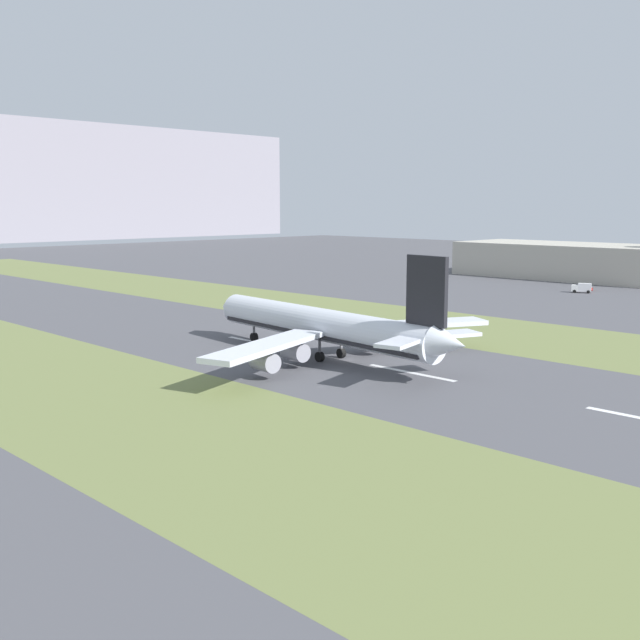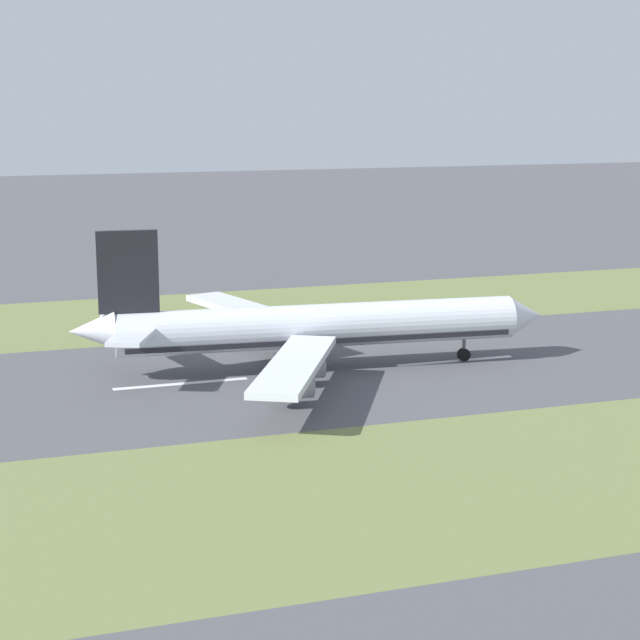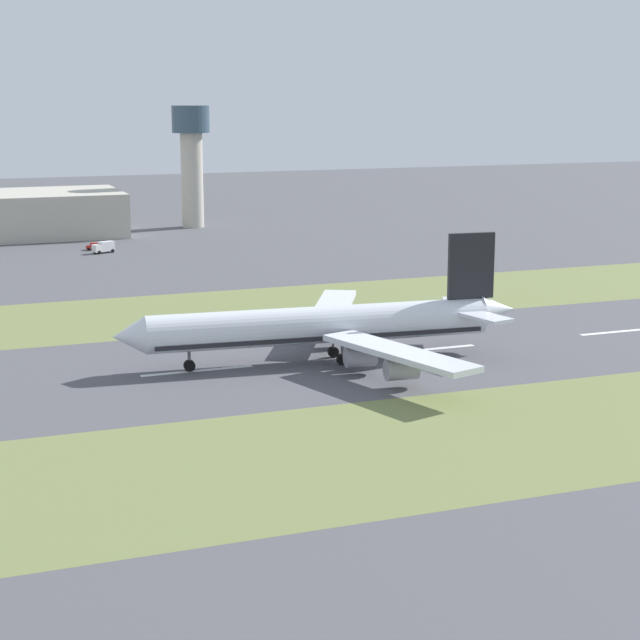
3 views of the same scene
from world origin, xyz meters
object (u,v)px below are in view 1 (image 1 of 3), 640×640
(terminal_building, at_px, (566,261))
(airplane_main_jet, at_px, (327,327))
(service_truck, at_px, (582,288))
(apron_car, at_px, (587,288))

(terminal_building, bearing_deg, airplane_main_jet, -166.41)
(airplane_main_jet, distance_m, terminal_building, 181.09)
(service_truck, bearing_deg, airplane_main_jet, -173.68)
(airplane_main_jet, relative_size, terminal_building, 0.83)
(airplane_main_jet, xyz_separation_m, terminal_building, (176.02, 42.55, 0.57))
(airplane_main_jet, height_order, apron_car, airplane_main_jet)
(terminal_building, xyz_separation_m, apron_car, (-37.18, -26.51, -5.59))
(airplane_main_jet, distance_m, apron_car, 139.85)
(terminal_building, relative_size, apron_car, 17.40)
(airplane_main_jet, relative_size, apron_car, 14.51)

